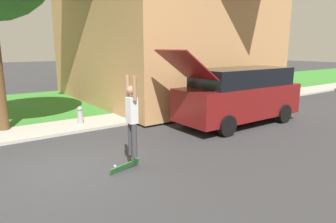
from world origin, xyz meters
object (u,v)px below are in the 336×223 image
at_px(suv_parked, 240,95).
at_px(skateboard, 125,166).
at_px(fire_hydrant, 80,115).
at_px(skateboarder, 132,115).

bearing_deg(suv_parked, skateboard, -75.35).
relative_size(skateboard, fire_hydrant, 1.28).
bearing_deg(skateboarder, skateboard, -86.03).
height_order(suv_parked, skateboard, suv_parked).
bearing_deg(skateboarder, fire_hydrant, 175.36).
relative_size(suv_parked, skateboarder, 3.04).
bearing_deg(fire_hydrant, suv_parked, 57.43).
bearing_deg(skateboard, fire_hydrant, 172.51).
xyz_separation_m(skateboard, fire_hydrant, (-4.66, 0.61, 0.30)).
xyz_separation_m(suv_parked, fire_hydrant, (-3.20, -5.00, -0.71)).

